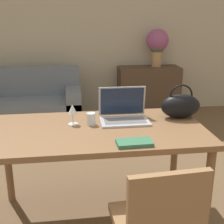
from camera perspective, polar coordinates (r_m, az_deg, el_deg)
The scene contains 11 objects.
wall_back at distance 4.94m, azimuth -4.54°, elevation 15.30°, with size 10.00×0.06×2.70m.
dining_table at distance 2.30m, azimuth -2.77°, elevation -4.98°, with size 1.57×0.83×0.77m.
chair at distance 1.81m, azimuth 8.43°, elevation -19.49°, with size 0.47×0.47×0.86m.
couch at distance 4.54m, azimuth -15.40°, elevation 0.81°, with size 1.52×0.77×0.82m.
sideboard at distance 4.94m, azimuth 6.67°, elevation 3.82°, with size 0.94×0.40×0.76m.
laptop at distance 2.42m, azimuth 2.11°, elevation 0.08°, with size 0.37×0.27×0.25m.
drinking_glass at distance 2.32m, azimuth -3.85°, elevation -1.27°, with size 0.07×0.07×0.09m.
wine_glass at distance 2.32m, azimuth -7.23°, elevation 0.26°, with size 0.08×0.08×0.16m.
handbag at distance 2.51m, azimuth 12.42°, elevation 1.16°, with size 0.31×0.17×0.27m.
flower_vase at distance 4.88m, azimuth 8.27°, elevation 12.32°, with size 0.34×0.34×0.56m.
book at distance 2.00m, azimuth 4.12°, elevation -5.62°, with size 0.23×0.13×0.02m.
Camera 1 is at (-0.28, -1.53, 1.58)m, focal length 50.00 mm.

